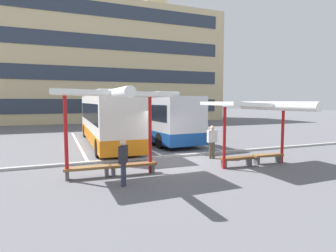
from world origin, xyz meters
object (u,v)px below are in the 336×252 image
object	(u,v)px
bench_3	(268,157)
bench_2	(237,160)
waiting_passenger_0	(123,159)
coach_bus_0	(106,119)
waiting_shelter_0	(111,96)
waiting_shelter_1	(260,107)
waiting_passenger_1	(212,139)
coach_bus_1	(156,118)
bench_1	(133,166)
bench_0	(87,170)

from	to	relation	value
bench_3	bench_2	bearing A→B (deg)	-179.34
bench_2	waiting_passenger_0	size ratio (longest dim) A/B	0.98
coach_bus_0	waiting_shelter_0	distance (m)	9.05
waiting_shelter_0	bench_2	world-z (taller)	waiting_shelter_0
waiting_shelter_1	waiting_passenger_0	size ratio (longest dim) A/B	2.84
waiting_passenger_0	waiting_passenger_1	distance (m)	6.15
coach_bus_0	coach_bus_1	size ratio (longest dim) A/B	1.19
coach_bus_0	waiting_shelter_1	bearing A→B (deg)	-61.13
bench_2	waiting_passenger_0	xyz separation A→B (m)	(-5.44, -0.92, 0.62)
bench_1	waiting_shelter_0	bearing A→B (deg)	-165.68
coach_bus_0	waiting_passenger_0	world-z (taller)	coach_bus_0
coach_bus_0	waiting_passenger_0	bearing A→B (deg)	-96.32
coach_bus_0	bench_1	world-z (taller)	coach_bus_0
waiting_shelter_0	bench_0	world-z (taller)	waiting_shelter_0
waiting_shelter_0	waiting_passenger_0	xyz separation A→B (m)	(0.18, -1.18, -2.23)
coach_bus_1	bench_0	bearing A→B (deg)	-123.66
waiting_passenger_1	bench_2	bearing A→B (deg)	-88.28
bench_3	coach_bus_0	bearing A→B (deg)	123.99
waiting_shelter_1	bench_2	world-z (taller)	waiting_shelter_1
waiting_passenger_0	bench_2	bearing A→B (deg)	9.61
coach_bus_1	bench_2	size ratio (longest dim) A/B	6.48
waiting_passenger_0	waiting_shelter_0	bearing A→B (deg)	98.53
waiting_shelter_1	bench_2	size ratio (longest dim) A/B	2.88
waiting_shelter_0	waiting_passenger_1	xyz separation A→B (m)	(5.55, 1.81, -2.18)
waiting_shelter_1	waiting_passenger_1	bearing A→B (deg)	111.52
coach_bus_0	waiting_passenger_1	bearing A→B (deg)	-58.79
coach_bus_1	waiting_passenger_1	world-z (taller)	coach_bus_1
coach_bus_0	bench_1	xyz separation A→B (m)	(-0.39, -8.61, -1.40)
waiting_passenger_1	coach_bus_1	bearing A→B (deg)	93.40
coach_bus_1	waiting_shelter_1	distance (m)	10.14
coach_bus_0	bench_0	xyz separation A→B (m)	(-2.19, -8.51, -1.40)
coach_bus_0	waiting_shelter_1	world-z (taller)	coach_bus_0
waiting_passenger_1	coach_bus_0	bearing A→B (deg)	121.21
bench_1	bench_3	distance (m)	6.53
waiting_shelter_1	waiting_shelter_0	bearing A→B (deg)	174.45
coach_bus_0	coach_bus_1	world-z (taller)	coach_bus_0
bench_3	waiting_passenger_1	distance (m)	2.85
waiting_shelter_0	bench_1	world-z (taller)	waiting_shelter_0
bench_2	bench_1	bearing A→B (deg)	174.04
coach_bus_1	waiting_shelter_0	size ratio (longest dim) A/B	2.34
coach_bus_0	bench_2	size ratio (longest dim) A/B	7.69
coach_bus_0	bench_0	bearing A→B (deg)	-104.42
coach_bus_1	waiting_passenger_0	xyz separation A→B (m)	(-4.93, -10.53, -0.75)
bench_0	bench_1	distance (m)	1.80
bench_0	bench_1	xyz separation A→B (m)	(1.80, -0.11, 0.00)
bench_0	waiting_passenger_0	bearing A→B (deg)	-54.64
bench_1	bench_2	bearing A→B (deg)	-5.96
coach_bus_1	waiting_passenger_1	size ratio (longest dim) A/B	6.12
waiting_shelter_1	waiting_passenger_0	distance (m)	6.61
waiting_shelter_0	bench_1	bearing A→B (deg)	14.32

